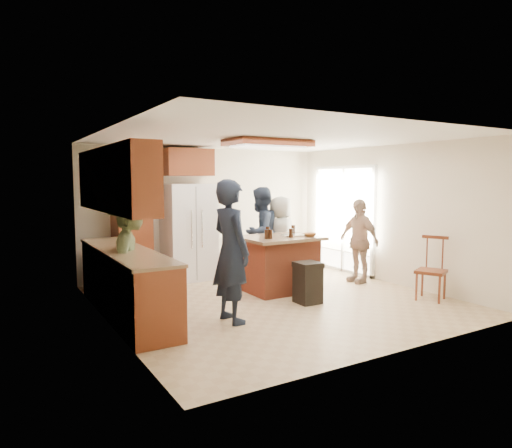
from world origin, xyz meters
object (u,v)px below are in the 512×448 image
refrigerator (189,232)px  spindle_chair (431,271)px  person_behind_left (260,233)px  person_counter (132,257)px  kitchen_island (279,263)px  person_front_left (231,251)px  person_behind_right (280,237)px  person_side_right (359,241)px  trash_bin (308,282)px

refrigerator → spindle_chair: 4.30m
person_behind_left → person_counter: bearing=-3.8°
person_behind_left → kitchen_island: size_ratio=1.36×
person_front_left → person_behind_right: bearing=-50.8°
person_front_left → person_counter: (-1.04, 0.94, -0.12)m
person_side_right → spindle_chair: (0.10, -1.52, -0.31)m
person_behind_left → spindle_chair: person_behind_left is taller
person_behind_left → person_side_right: (1.36, -1.22, -0.10)m
person_front_left → spindle_chair: 3.30m
spindle_chair → refrigerator: bearing=128.8°
kitchen_island → spindle_chair: size_ratio=1.29×
person_front_left → trash_bin: bearing=-85.7°
person_counter → trash_bin: (2.47, -0.73, -0.50)m
refrigerator → trash_bin: refrigerator is taller
person_behind_right → trash_bin: (-0.69, -1.78, -0.46)m
person_front_left → person_counter: 1.41m
person_behind_left → person_side_right: size_ratio=1.14×
person_front_left → person_behind_right: size_ratio=1.20×
kitchen_island → spindle_chair: bearing=-44.3°
person_front_left → kitchen_island: bearing=-58.2°
trash_bin → spindle_chair: 1.97m
person_front_left → person_behind_right: 2.91m
kitchen_island → refrigerator: bearing=120.0°
person_counter → trash_bin: size_ratio=2.60×
person_front_left → refrigerator: 2.77m
trash_bin → person_behind_right: bearing=68.9°
person_counter → spindle_chair: 4.54m
person_behind_right → refrigerator: refrigerator is taller
kitchen_island → spindle_chair: 2.42m
person_front_left → kitchen_island: 1.88m
kitchen_island → trash_bin: bearing=-93.5°
person_front_left → kitchen_island: (1.48, 1.07, -0.47)m
person_counter → trash_bin: bearing=-85.7°
person_behind_left → spindle_chair: size_ratio=1.75×
person_front_left → person_side_right: (3.11, 0.90, -0.17)m
person_front_left → trash_bin: 1.57m
person_side_right → kitchen_island: (-1.63, 0.17, -0.29)m
person_behind_right → person_counter: bearing=16.3°
spindle_chair → person_side_right: bearing=93.8°
person_behind_left → person_counter: 3.03m
person_front_left → person_counter: bearing=44.0°
person_behind_left → person_side_right: bearing=111.3°
person_side_right → person_behind_left: bearing=-134.0°
person_counter → refrigerator: 2.37m
person_side_right → person_counter: bearing=-92.7°
person_side_right → spindle_chair: 1.56m
kitchen_island → person_side_right: bearing=-5.9°
person_behind_left → person_side_right: 1.83m
person_side_right → person_counter: size_ratio=0.94×
person_front_left → trash_bin: (1.43, 0.21, -0.62)m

